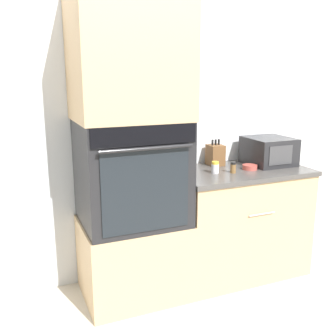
% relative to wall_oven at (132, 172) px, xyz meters
% --- Properties ---
extents(ground_plane, '(12.00, 12.00, 0.00)m').
position_rel_wall_oven_xyz_m(ground_plane, '(0.37, -0.30, -0.93)').
color(ground_plane, beige).
extents(wall_back, '(8.00, 0.05, 2.50)m').
position_rel_wall_oven_xyz_m(wall_back, '(0.37, 0.33, 0.32)').
color(wall_back, silver).
rests_on(wall_back, ground_plane).
extents(oven_cabinet_base, '(0.74, 0.60, 0.57)m').
position_rel_wall_oven_xyz_m(oven_cabinet_base, '(0.00, 0.00, -0.65)').
color(oven_cabinet_base, tan).
rests_on(oven_cabinet_base, ground_plane).
extents(wall_oven, '(0.71, 0.64, 0.73)m').
position_rel_wall_oven_xyz_m(wall_oven, '(0.00, 0.00, 0.00)').
color(wall_oven, black).
rests_on(wall_oven, oven_cabinet_base).
extents(oven_cabinet_upper, '(0.74, 0.60, 0.84)m').
position_rel_wall_oven_xyz_m(oven_cabinet_upper, '(0.00, 0.00, 0.78)').
color(oven_cabinet_upper, tan).
rests_on(oven_cabinet_upper, wall_oven).
extents(counter_unit, '(1.07, 0.63, 0.87)m').
position_rel_wall_oven_xyz_m(counter_unit, '(0.89, 0.00, -0.50)').
color(counter_unit, tan).
rests_on(counter_unit, ground_plane).
extents(microwave, '(0.35, 0.37, 0.22)m').
position_rel_wall_oven_xyz_m(microwave, '(1.20, 0.06, 0.05)').
color(microwave, '#232326').
rests_on(microwave, counter_unit).
extents(knife_block, '(0.12, 0.13, 0.21)m').
position_rel_wall_oven_xyz_m(knife_block, '(0.78, 0.20, 0.02)').
color(knife_block, brown).
rests_on(knife_block, counter_unit).
extents(bowl, '(0.12, 0.12, 0.04)m').
position_rel_wall_oven_xyz_m(bowl, '(0.96, -0.03, -0.04)').
color(bowl, '#B24C42').
rests_on(bowl, counter_unit).
extents(condiment_jar_near, '(0.05, 0.05, 0.08)m').
position_rel_wall_oven_xyz_m(condiment_jar_near, '(0.48, 0.24, -0.02)').
color(condiment_jar_near, silver).
rests_on(condiment_jar_near, counter_unit).
extents(condiment_jar_mid, '(0.04, 0.04, 0.07)m').
position_rel_wall_oven_xyz_m(condiment_jar_mid, '(0.45, 0.15, -0.03)').
color(condiment_jar_mid, '#427047').
rests_on(condiment_jar_mid, counter_unit).
extents(condiment_jar_far, '(0.04, 0.04, 0.08)m').
position_rel_wall_oven_xyz_m(condiment_jar_far, '(0.77, -0.08, -0.02)').
color(condiment_jar_far, brown).
rests_on(condiment_jar_far, counter_unit).
extents(condiment_jar_back, '(0.06, 0.06, 0.09)m').
position_rel_wall_oven_xyz_m(condiment_jar_back, '(0.65, -0.03, -0.02)').
color(condiment_jar_back, silver).
rests_on(condiment_jar_back, counter_unit).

